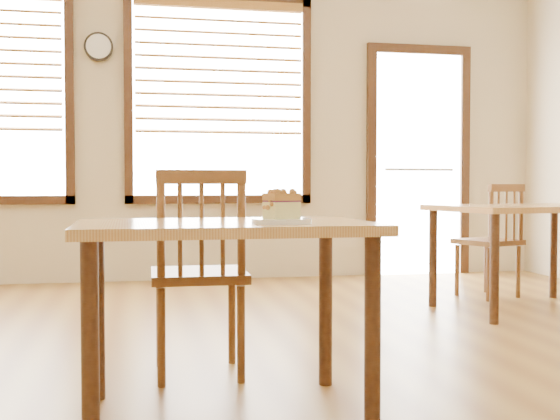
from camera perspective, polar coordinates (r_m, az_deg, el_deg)
name	(u,v)px	position (r m, az deg, el deg)	size (l,w,h in m)	color
ground	(261,415)	(2.83, -1.58, -16.35)	(8.00, 8.00, 0.00)	brown
window_right	(219,88)	(6.72, -4.95, 9.86)	(1.76, 0.10, 1.96)	white
entry_door	(418,155)	(7.18, 11.17, 4.40)	(1.08, 0.06, 2.29)	white
wall_clock	(99,47)	(6.73, -14.53, 12.73)	(0.26, 0.05, 0.26)	black
cafe_table_main	(225,249)	(2.72, -4.48, -3.21)	(1.14, 0.77, 0.75)	tan
cafe_chair_main	(199,272)	(3.28, -6.58, -5.02)	(0.44, 0.44, 0.97)	brown
cafe_table_second	(528,218)	(5.32, 19.48, -0.63)	(1.38, 1.04, 0.75)	tan
cafe_chair_second	(492,240)	(5.82, 16.81, -2.32)	(0.52, 0.52, 0.91)	brown
plate	(282,221)	(2.58, 0.13, -0.92)	(0.22, 0.22, 0.02)	white
cake_slice	(281,204)	(2.58, 0.12, 0.52)	(0.14, 0.12, 0.11)	#F3E689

